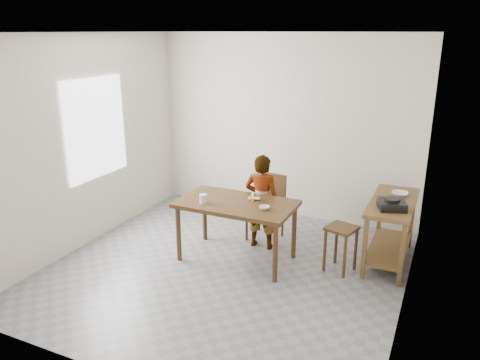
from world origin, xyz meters
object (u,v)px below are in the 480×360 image
at_px(dining_chair, 265,208).
at_px(stool, 340,249).
at_px(dining_table, 237,231).
at_px(prep_counter, 390,232).
at_px(child, 262,202).

relative_size(dining_chair, stool, 1.57).
height_order(dining_table, dining_chair, dining_chair).
height_order(prep_counter, dining_chair, dining_chair).
height_order(child, stool, child).
xyz_separation_m(prep_counter, child, (-1.58, -0.25, 0.22)).
distance_m(dining_table, child, 0.54).
height_order(prep_counter, stool, prep_counter).
distance_m(dining_table, dining_chair, 0.72).
bearing_deg(dining_chair, stool, -16.98).
relative_size(dining_table, prep_counter, 1.17).
xyz_separation_m(prep_counter, dining_chair, (-1.63, 0.01, 0.04)).
distance_m(child, dining_chair, 0.32).
distance_m(prep_counter, dining_chair, 1.63).
relative_size(dining_table, stool, 2.51).
relative_size(prep_counter, stool, 2.15).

